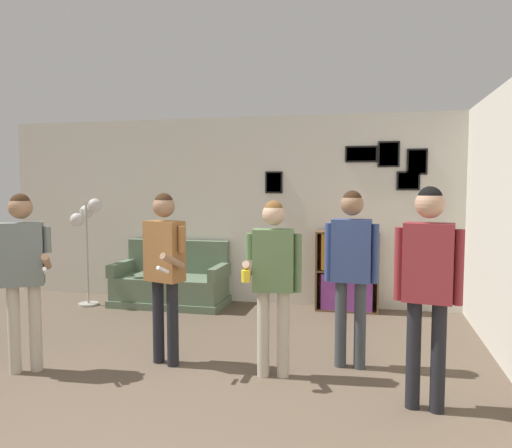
{
  "coord_description": "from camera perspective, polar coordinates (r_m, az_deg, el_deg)",
  "views": [
    {
      "loc": [
        1.57,
        -2.6,
        1.73
      ],
      "look_at": [
        0.46,
        2.22,
        1.34
      ],
      "focal_mm": 35.0,
      "sensor_mm": 36.0,
      "label": 1
    }
  ],
  "objects": [
    {
      "name": "person_player_foreground_center",
      "position": [
        4.83,
        -10.43,
        -4.09
      ],
      "size": [
        0.48,
        0.55,
        1.65
      ],
      "color": "black",
      "rests_on": "ground_plane"
    },
    {
      "name": "person_player_foreground_left",
      "position": [
        5.02,
        -25.14,
        -4.12
      ],
      "size": [
        0.59,
        0.37,
        1.65
      ],
      "color": "#B7AD99",
      "rests_on": "ground_plane"
    },
    {
      "name": "person_spectator_far_right",
      "position": [
        3.99,
        19.06,
        -5.38
      ],
      "size": [
        0.49,
        0.26,
        1.72
      ],
      "color": "black",
      "rests_on": "ground_plane"
    },
    {
      "name": "person_watcher_holding_cup",
      "position": [
        4.45,
        1.99,
        -5.31
      ],
      "size": [
        0.5,
        0.44,
        1.59
      ],
      "color": "#B7AD99",
      "rests_on": "ground_plane"
    },
    {
      "name": "couch",
      "position": [
        7.36,
        -9.64,
        -6.76
      ],
      "size": [
        1.61,
        0.8,
        0.9
      ],
      "color": "#5B7056",
      "rests_on": "ground_plane"
    },
    {
      "name": "drinking_cup",
      "position": [
        6.88,
        10.23,
        -0.47
      ],
      "size": [
        0.08,
        0.08,
        0.09
      ],
      "color": "white",
      "rests_on": "bookshelf"
    },
    {
      "name": "person_spectator_near_bookshelf",
      "position": [
        4.74,
        10.84,
        -4.04
      ],
      "size": [
        0.5,
        0.22,
        1.68
      ],
      "color": "#3D4247",
      "rests_on": "ground_plane"
    },
    {
      "name": "bookshelf",
      "position": [
        6.95,
        10.38,
        -5.36
      ],
      "size": [
        0.85,
        0.3,
        1.09
      ],
      "color": "brown",
      "rests_on": "ground_plane"
    },
    {
      "name": "wall_back",
      "position": [
        7.25,
        0.61,
        1.58
      ],
      "size": [
        7.99,
        0.08,
        2.7
      ],
      "color": "silver",
      "rests_on": "ground_plane"
    },
    {
      "name": "floor_lamp",
      "position": [
        7.47,
        -18.81,
        0.07
      ],
      "size": [
        0.4,
        0.43,
        1.53
      ],
      "color": "#ADA89E",
      "rests_on": "ground_plane"
    }
  ]
}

